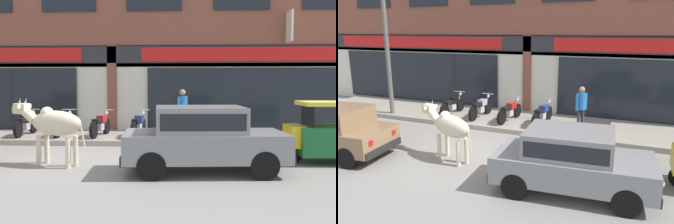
% 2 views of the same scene
% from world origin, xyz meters
% --- Properties ---
extents(ground_plane, '(90.00, 90.00, 0.00)m').
position_xyz_m(ground_plane, '(0.00, 0.00, 0.00)').
color(ground_plane, gray).
extents(sidewalk, '(19.00, 2.97, 0.17)m').
position_xyz_m(sidewalk, '(0.00, 3.69, 0.08)').
color(sidewalk, gray).
rests_on(sidewalk, ground).
extents(shop_building, '(23.00, 1.40, 8.63)m').
position_xyz_m(shop_building, '(0.00, 5.43, 4.10)').
color(shop_building, brown).
rests_on(shop_building, ground).
extents(cow, '(2.05, 1.07, 1.61)m').
position_xyz_m(cow, '(-0.27, -0.65, 1.01)').
color(cow, beige).
rests_on(cow, ground).
extents(car_1, '(3.71, 1.88, 1.46)m').
position_xyz_m(car_1, '(3.27, -1.21, 0.81)').
color(car_1, black).
rests_on(car_1, ground).
extents(motorcycle_0, '(0.52, 1.81, 0.88)m').
position_xyz_m(motorcycle_0, '(-2.65, 3.36, 0.55)').
color(motorcycle_0, black).
rests_on(motorcycle_0, sidewalk).
extents(motorcycle_1, '(0.52, 1.81, 0.88)m').
position_xyz_m(motorcycle_1, '(-1.35, 3.39, 0.55)').
color(motorcycle_1, black).
rests_on(motorcycle_1, sidewalk).
extents(motorcycle_2, '(0.54, 1.81, 0.88)m').
position_xyz_m(motorcycle_2, '(-0.05, 3.31, 0.55)').
color(motorcycle_2, black).
rests_on(motorcycle_2, sidewalk).
extents(motorcycle_3, '(0.53, 1.81, 0.88)m').
position_xyz_m(motorcycle_3, '(1.24, 3.38, 0.55)').
color(motorcycle_3, black).
rests_on(motorcycle_3, sidewalk).
extents(pedestrian, '(0.32, 0.42, 1.60)m').
position_xyz_m(pedestrian, '(2.75, 2.86, 1.15)').
color(pedestrian, '#2D2D33').
rests_on(pedestrian, sidewalk).
extents(utility_pole, '(0.18, 0.18, 5.23)m').
position_xyz_m(utility_pole, '(-5.11, 2.50, 2.78)').
color(utility_pole, '#595651').
rests_on(utility_pole, sidewalk).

